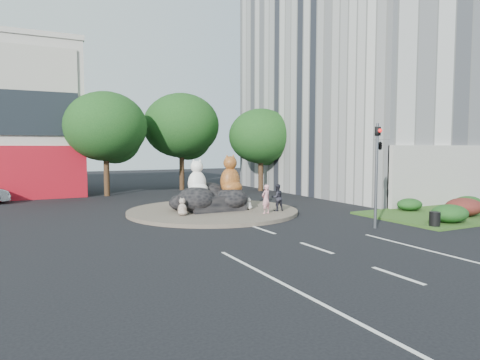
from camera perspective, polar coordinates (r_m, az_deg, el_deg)
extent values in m
plane|color=black|center=(16.89, 10.12, -8.92)|extent=(120.00, 120.00, 0.00)
cylinder|color=brown|center=(25.42, -3.65, -4.16)|extent=(10.00, 10.00, 0.20)
cube|color=#2B521B|center=(27.49, 26.55, -4.06)|extent=(10.00, 6.00, 0.12)
cylinder|color=#382314|center=(35.64, -17.37, 0.95)|extent=(0.44, 0.44, 3.74)
ellipsoid|color=#123B14|center=(35.62, -17.50, 6.83)|extent=(6.46, 6.46, 5.49)
sphere|color=#123B14|center=(36.23, -16.35, 5.46)|extent=(4.25, 4.25, 4.25)
sphere|color=#123B14|center=(35.19, -18.53, 5.87)|extent=(3.74, 3.74, 3.74)
cylinder|color=#382314|center=(39.33, -7.77, 1.57)|extent=(0.44, 0.44, 3.96)
ellipsoid|color=#123B14|center=(39.33, -7.82, 7.21)|extent=(6.84, 6.84, 5.81)
sphere|color=#123B14|center=(40.04, -6.96, 5.88)|extent=(4.50, 4.50, 4.50)
sphere|color=#123B14|center=(38.80, -8.65, 6.31)|extent=(3.96, 3.96, 3.96)
cylinder|color=#382314|center=(38.20, 2.78, 1.03)|extent=(0.44, 0.44, 3.30)
ellipsoid|color=#123B14|center=(38.15, 2.80, 5.87)|extent=(5.70, 5.70, 4.84)
sphere|color=#123B14|center=(38.97, 3.45, 4.73)|extent=(3.75, 3.75, 3.75)
sphere|color=#123B14|center=(37.53, 2.09, 5.09)|extent=(3.30, 3.30, 3.30)
ellipsoid|color=#123B14|center=(23.85, 26.17, -4.03)|extent=(2.00, 1.60, 0.90)
ellipsoid|color=#53161A|center=(26.44, 27.69, -3.20)|extent=(2.20, 1.76, 0.99)
ellipsoid|color=#123B14|center=(29.34, 28.11, -2.69)|extent=(1.80, 1.44, 0.81)
ellipsoid|color=#123B14|center=(27.39, 21.67, -3.05)|extent=(1.60, 1.28, 0.72)
cylinder|color=#595B60|center=(21.29, 17.71, 0.48)|extent=(0.14, 0.14, 5.00)
imported|color=black|center=(21.25, 17.81, 5.06)|extent=(0.21, 0.26, 1.30)
imported|color=black|center=(21.39, 18.18, 4.51)|extent=(0.26, 1.24, 0.50)
sphere|color=red|center=(21.14, 18.19, 6.28)|extent=(0.18, 0.18, 0.18)
cylinder|color=#595B60|center=(31.18, 20.47, 4.33)|extent=(0.18, 0.18, 8.00)
cylinder|color=#595B60|center=(30.73, 19.38, 11.85)|extent=(2.00, 0.12, 0.12)
cube|color=silver|center=(30.01, 18.03, 11.88)|extent=(0.50, 0.22, 0.12)
imported|color=pink|center=(23.77, 3.48, -2.55)|extent=(0.68, 0.55, 1.61)
imported|color=#212029|center=(24.81, 4.97, -2.34)|extent=(0.77, 0.61, 1.55)
cylinder|color=black|center=(22.49, 24.53, -4.74)|extent=(0.59, 0.59, 0.68)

